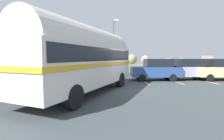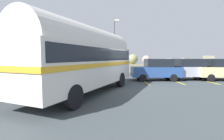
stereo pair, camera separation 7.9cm
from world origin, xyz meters
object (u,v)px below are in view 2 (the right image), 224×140
(parked_car_nearest, at_px, (156,69))
(parked_car_middle, at_px, (187,69))
(second_coach, at_px, (21,57))
(vintage_coach, at_px, (85,57))
(parked_car_far, at_px, (222,69))
(lamp_post, at_px, (114,45))

(parked_car_nearest, height_order, parked_car_middle, same)
(second_coach, bearing_deg, vintage_coach, 10.88)
(parked_car_middle, xyz_separation_m, parked_car_far, (2.80, -0.42, 0.00))
(parked_car_nearest, relative_size, parked_car_far, 0.98)
(vintage_coach, distance_m, parked_car_nearest, 7.36)
(parked_car_nearest, distance_m, lamp_post, 5.18)
(parked_car_far, bearing_deg, lamp_post, 73.80)
(parked_car_nearest, distance_m, parked_car_middle, 2.85)
(parked_car_middle, distance_m, lamp_post, 7.29)
(lamp_post, bearing_deg, vintage_coach, -103.65)
(vintage_coach, bearing_deg, parked_car_middle, 56.76)
(parked_car_far, distance_m, lamp_post, 9.94)
(second_coach, distance_m, parked_car_far, 15.67)
(parked_car_nearest, relative_size, lamp_post, 0.71)
(lamp_post, bearing_deg, second_coach, -133.51)
(vintage_coach, xyz_separation_m, second_coach, (-4.24, 1.45, 0.00))
(second_coach, height_order, lamp_post, lamp_post)
(parked_car_nearest, distance_m, parked_car_far, 5.64)
(parked_car_nearest, bearing_deg, second_coach, 109.84)
(second_coach, height_order, parked_car_nearest, second_coach)
(parked_car_nearest, height_order, parked_car_far, same)
(second_coach, bearing_deg, parked_car_middle, 46.19)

